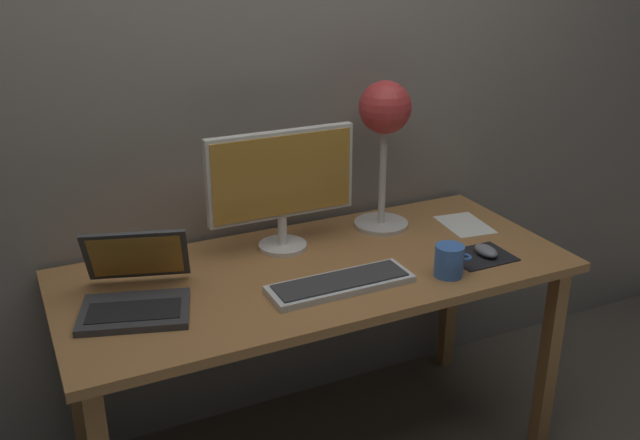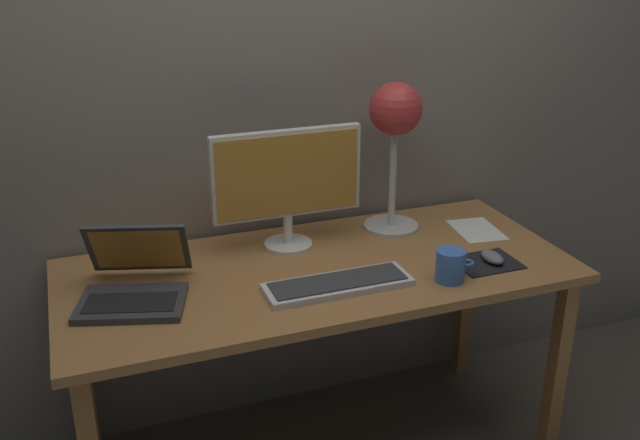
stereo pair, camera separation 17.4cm
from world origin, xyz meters
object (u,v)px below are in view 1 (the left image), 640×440
keyboard_main (340,283)px  laptop (136,284)px  monitor (282,181)px  coffee_mug (449,261)px  desk_lamp (385,120)px  mouse (486,251)px

keyboard_main → laptop: laptop is taller
monitor → coffee_mug: (0.38, -0.40, -0.19)m
desk_lamp → mouse: bearing=-64.2°
desk_lamp → mouse: size_ratio=5.42×
laptop → mouse: bearing=-9.3°
keyboard_main → mouse: size_ratio=4.59×
laptop → coffee_mug: size_ratio=3.09×
laptop → desk_lamp: desk_lamp is taller
monitor → desk_lamp: size_ratio=0.95×
monitor → desk_lamp: bearing=3.7°
mouse → coffee_mug: 0.20m
laptop → desk_lamp: 0.98m
coffee_mug → desk_lamp: bearing=88.7°
mouse → coffee_mug: coffee_mug is taller
desk_lamp → coffee_mug: 0.55m
monitor → coffee_mug: bearing=-46.6°
desk_lamp → coffee_mug: desk_lamp is taller
keyboard_main → mouse: 0.52m
laptop → monitor: bearing=17.8°
monitor → keyboard_main: bearing=-82.1°
monitor → coffee_mug: 0.59m
laptop → keyboard_main: bearing=-16.4°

